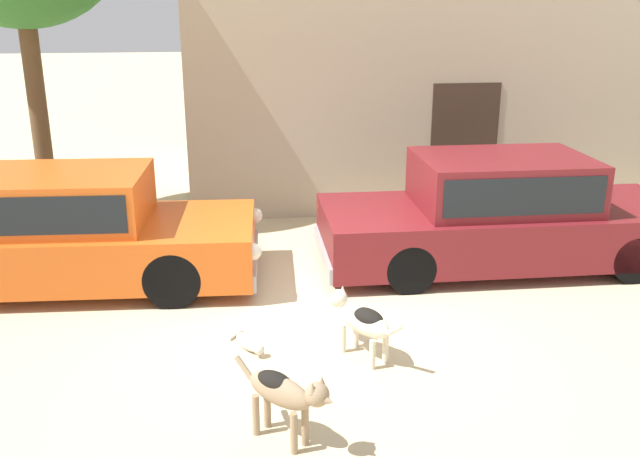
{
  "coord_description": "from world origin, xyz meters",
  "views": [
    {
      "loc": [
        -0.82,
        -7.17,
        3.37
      ],
      "look_at": [
        0.11,
        0.2,
        0.9
      ],
      "focal_mm": 39.1,
      "sensor_mm": 36.0,
      "label": 1
    }
  ],
  "objects_px": {
    "parked_sedan_nearest": "(64,230)",
    "parked_sedan_second": "(502,212)",
    "stray_cat": "(249,343)",
    "stray_dog_tan": "(362,319)",
    "stray_dog_spotted": "(285,392)"
  },
  "relations": [
    {
      "from": "parked_sedan_nearest",
      "to": "parked_sedan_second",
      "type": "xyz_separation_m",
      "value": [
        5.52,
        -0.03,
        0.02
      ]
    },
    {
      "from": "stray_cat",
      "to": "stray_dog_tan",
      "type": "bearing_deg",
      "value": 48.46
    },
    {
      "from": "parked_sedan_second",
      "to": "stray_dog_spotted",
      "type": "relative_size",
      "value": 6.31
    },
    {
      "from": "parked_sedan_nearest",
      "to": "parked_sedan_second",
      "type": "distance_m",
      "value": 5.52
    },
    {
      "from": "parked_sedan_second",
      "to": "parked_sedan_nearest",
      "type": "bearing_deg",
      "value": -179.66
    },
    {
      "from": "parked_sedan_nearest",
      "to": "stray_dog_tan",
      "type": "bearing_deg",
      "value": -31.93
    },
    {
      "from": "parked_sedan_nearest",
      "to": "stray_dog_tan",
      "type": "distance_m",
      "value": 3.98
    },
    {
      "from": "parked_sedan_second",
      "to": "stray_dog_tan",
      "type": "xyz_separation_m",
      "value": [
        -2.26,
        -2.25,
        -0.32
      ]
    },
    {
      "from": "parked_sedan_nearest",
      "to": "stray_dog_tan",
      "type": "xyz_separation_m",
      "value": [
        3.25,
        -2.28,
        -0.29
      ]
    },
    {
      "from": "parked_sedan_second",
      "to": "stray_cat",
      "type": "bearing_deg",
      "value": -148.91
    },
    {
      "from": "parked_sedan_nearest",
      "to": "stray_dog_spotted",
      "type": "xyz_separation_m",
      "value": [
        2.4,
        -3.58,
        -0.25
      ]
    },
    {
      "from": "stray_dog_spotted",
      "to": "stray_cat",
      "type": "bearing_deg",
      "value": 144.22
    },
    {
      "from": "stray_cat",
      "to": "parked_sedan_nearest",
      "type": "bearing_deg",
      "value": -160.37
    },
    {
      "from": "stray_dog_spotted",
      "to": "stray_cat",
      "type": "xyz_separation_m",
      "value": [
        -0.25,
        1.58,
        -0.38
      ]
    },
    {
      "from": "stray_dog_spotted",
      "to": "stray_dog_tan",
      "type": "bearing_deg",
      "value": 102.31
    }
  ]
}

